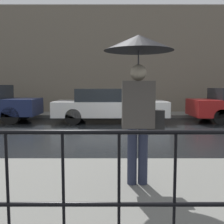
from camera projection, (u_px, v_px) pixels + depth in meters
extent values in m
plane|color=black|center=(132.00, 132.00, 8.71)|extent=(80.00, 80.00, 0.00)
cube|color=slate|center=(164.00, 197.00, 3.42)|extent=(28.00, 3.18, 0.15)
cube|color=slate|center=(125.00, 115.00, 13.28)|extent=(28.00, 1.76, 0.15)
cube|color=gold|center=(132.00, 132.00, 8.71)|extent=(25.20, 0.12, 0.01)
cube|color=#706656|center=(124.00, 61.00, 14.03)|extent=(28.00, 0.30, 5.74)
cylinder|color=black|center=(203.00, 132.00, 1.97)|extent=(12.00, 0.04, 0.04)
cylinder|color=black|center=(201.00, 204.00, 2.03)|extent=(12.00, 0.04, 0.04)
cylinder|color=black|center=(7.00, 198.00, 2.02)|extent=(0.02, 0.02, 1.03)
cylinder|color=black|center=(62.00, 198.00, 2.02)|extent=(0.02, 0.02, 1.03)
cylinder|color=black|center=(118.00, 198.00, 2.02)|extent=(0.02, 0.02, 1.03)
cylinder|color=black|center=(173.00, 198.00, 2.02)|extent=(0.02, 0.02, 1.03)
cylinder|color=#23283D|center=(131.00, 156.00, 3.66)|extent=(0.13, 0.13, 0.81)
cylinder|color=#23283D|center=(142.00, 156.00, 3.66)|extent=(0.13, 0.13, 0.81)
cube|color=#47423D|center=(137.00, 104.00, 3.59)|extent=(0.44, 0.26, 0.64)
sphere|color=gray|center=(137.00, 73.00, 3.55)|extent=(0.22, 0.22, 0.22)
cylinder|color=#262628|center=(137.00, 78.00, 3.56)|extent=(0.02, 0.02, 0.72)
cone|color=black|center=(137.00, 43.00, 3.51)|extent=(0.94, 0.94, 0.21)
cube|color=black|center=(154.00, 121.00, 3.61)|extent=(0.24, 0.12, 0.30)
cylinder|color=black|center=(22.00, 112.00, 11.82)|extent=(0.71, 0.22, 0.71)
cylinder|color=black|center=(9.00, 116.00, 10.34)|extent=(0.71, 0.22, 0.71)
cube|color=silver|center=(109.00, 108.00, 11.07)|extent=(4.68, 1.90, 0.62)
cube|color=#1E2328|center=(105.00, 95.00, 11.01)|extent=(2.44, 1.75, 0.52)
cylinder|color=black|center=(141.00, 112.00, 11.94)|extent=(0.64, 0.22, 0.64)
cylinder|color=black|center=(146.00, 117.00, 10.27)|extent=(0.64, 0.22, 0.64)
cylinder|color=black|center=(78.00, 112.00, 11.93)|extent=(0.64, 0.22, 0.64)
cylinder|color=black|center=(72.00, 117.00, 10.26)|extent=(0.64, 0.22, 0.64)
cylinder|color=black|center=(204.00, 113.00, 11.93)|extent=(0.61, 0.22, 0.61)
cylinder|color=black|center=(219.00, 117.00, 10.30)|extent=(0.61, 0.22, 0.61)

